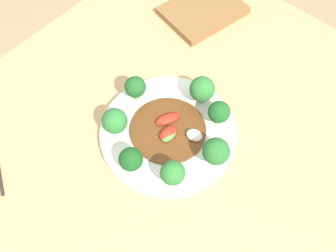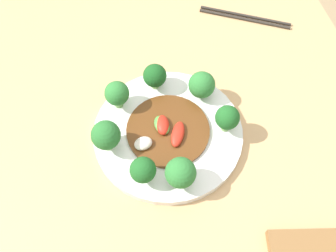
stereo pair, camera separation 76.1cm
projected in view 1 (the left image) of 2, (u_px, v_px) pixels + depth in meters
name	position (u px, v px, depth m)	size (l,w,h in m)	color
ground_plane	(157.00, 233.00, 1.54)	(8.00, 8.00, 0.00)	#9E8460
table	(155.00, 198.00, 1.22)	(1.17, 0.91, 0.76)	tan
plate	(168.00, 133.00, 0.89)	(0.31, 0.31, 0.02)	white
broccoli_northwest	(219.00, 112.00, 0.86)	(0.05, 0.05, 0.06)	#89B76B
broccoli_northeast	(173.00, 173.00, 0.78)	(0.05, 0.05, 0.07)	#70A356
broccoli_north	(216.00, 152.00, 0.81)	(0.06, 0.06, 0.07)	#89B76B
broccoli_south	(135.00, 87.00, 0.89)	(0.05, 0.05, 0.07)	#7AAD5B
broccoli_east	(131.00, 160.00, 0.80)	(0.05, 0.05, 0.06)	#7AAD5B
broccoli_west	(202.00, 89.00, 0.89)	(0.06, 0.06, 0.07)	#89B76B
broccoli_southeast	(115.00, 121.00, 0.85)	(0.06, 0.06, 0.06)	#7AAD5B
stirfry_center	(170.00, 130.00, 0.88)	(0.17, 0.17, 0.02)	#5B3314
cutting_board	(203.00, 11.00, 1.09)	(0.24, 0.20, 0.02)	brown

